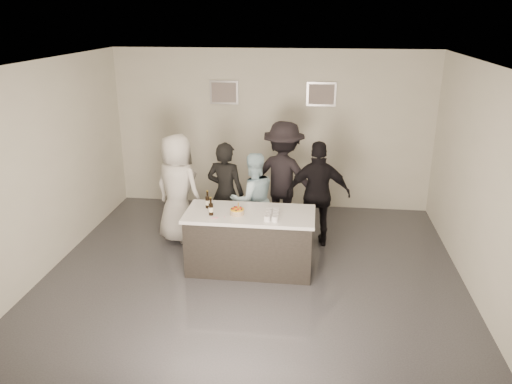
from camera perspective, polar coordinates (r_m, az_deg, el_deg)
floor at (r=7.27m, az=-0.48°, el=-9.91°), size 6.00×6.00×0.00m
ceiling at (r=6.33m, az=-0.56°, el=14.36°), size 6.00×6.00×0.00m
wall_back at (r=9.52m, az=1.83°, el=7.08°), size 6.00×0.04×3.00m
wall_front at (r=3.96m, az=-6.28°, el=-12.43°), size 6.00×0.04×3.00m
wall_left at (r=7.62m, az=-23.50°, el=2.13°), size 0.04×6.00×3.00m
wall_right at (r=6.95m, az=24.83°, el=0.31°), size 0.04×6.00×3.00m
picture_left at (r=9.49m, az=-3.67°, el=11.30°), size 0.54×0.04×0.44m
picture_right at (r=9.33m, az=7.48°, el=11.03°), size 0.54×0.04×0.44m
bar_counter at (r=7.34m, az=-0.69°, el=-5.61°), size 1.86×0.86×0.90m
cake at (r=7.09m, az=-2.17°, el=-2.29°), size 0.20×0.20×0.07m
beer_bottle_a at (r=7.32m, az=-5.56°, el=-0.86°), size 0.07×0.07×0.26m
beer_bottle_b at (r=7.05m, az=-5.18°, el=-1.65°), size 0.07×0.07×0.26m
tumbler_cluster at (r=7.00m, az=1.85°, el=-2.55°), size 0.19×0.40×0.08m
candles at (r=6.98m, az=-4.01°, el=-2.98°), size 0.24×0.08×0.01m
person_main_black at (r=8.08m, az=-3.50°, el=-0.14°), size 0.69×0.52×1.70m
person_main_blue at (r=8.00m, az=-0.34°, el=-0.87°), size 0.93×0.85×1.55m
person_guest_left at (r=8.20m, az=-8.93°, el=0.36°), size 1.04×0.89×1.81m
person_guest_right at (r=8.02m, az=7.13°, el=-0.27°), size 1.05×0.50×1.74m
person_guest_back at (r=8.49m, az=3.16°, el=1.67°), size 1.40×1.06×1.92m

